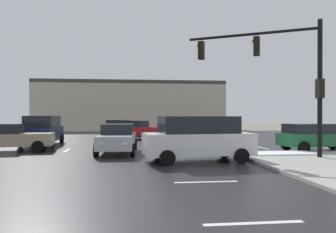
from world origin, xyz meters
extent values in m
plane|color=slate|center=(0.00, 0.00, 0.00)|extent=(120.00, 120.00, 0.00)
cube|color=#232326|center=(0.00, 0.00, 0.01)|extent=(44.00, 44.00, 0.02)
cube|color=white|center=(5.00, -4.00, 0.17)|extent=(4.00, 1.60, 0.06)
cube|color=silver|center=(0.00, -14.00, 0.02)|extent=(2.00, 0.15, 0.01)
cube|color=silver|center=(0.00, -10.00, 0.02)|extent=(2.00, 0.15, 0.01)
cube|color=silver|center=(0.00, -6.00, 0.02)|extent=(2.00, 0.15, 0.01)
cube|color=silver|center=(0.00, -2.00, 0.02)|extent=(2.00, 0.15, 0.01)
cube|color=silver|center=(0.00, 2.00, 0.02)|extent=(2.00, 0.15, 0.01)
cube|color=silver|center=(0.00, 6.00, 0.02)|extent=(2.00, 0.15, 0.01)
cube|color=silver|center=(0.00, 10.00, 0.02)|extent=(2.00, 0.15, 0.01)
cube|color=silver|center=(0.00, 14.00, 0.02)|extent=(2.00, 0.15, 0.01)
cube|color=silver|center=(0.00, 18.00, 0.02)|extent=(2.00, 0.15, 0.01)
cube|color=silver|center=(-6.00, 0.00, 0.02)|extent=(0.15, 2.00, 0.01)
cube|color=silver|center=(-2.00, 0.00, 0.02)|extent=(0.15, 2.00, 0.01)
cube|color=silver|center=(2.00, 0.00, 0.02)|extent=(0.15, 2.00, 0.01)
cube|color=silver|center=(6.00, 0.00, 0.02)|extent=(0.15, 2.00, 0.01)
cube|color=silver|center=(10.00, 0.00, 0.02)|extent=(0.15, 2.00, 0.01)
cube|color=silver|center=(3.50, -4.00, 0.02)|extent=(0.45, 7.00, 0.01)
cylinder|color=black|center=(6.48, -5.52, 3.35)|extent=(0.22, 0.22, 6.42)
cylinder|color=black|center=(3.69, -3.93, 6.16)|extent=(5.64, 3.29, 0.14)
cube|color=black|center=(3.97, -4.09, 5.54)|extent=(0.42, 0.45, 0.95)
sphere|color=yellow|center=(3.83, -4.01, 5.82)|extent=(0.20, 0.20, 0.20)
cube|color=black|center=(1.47, -2.66, 5.54)|extent=(0.42, 0.45, 0.95)
sphere|color=yellow|center=(1.33, -2.58, 5.82)|extent=(0.20, 0.20, 0.20)
cube|color=black|center=(6.48, -5.52, 3.34)|extent=(0.28, 0.36, 0.90)
cube|color=#BCB29E|center=(-2.03, 29.00, 3.17)|extent=(26.18, 8.00, 6.33)
cube|color=#3F3D3A|center=(-2.03, 29.00, 6.58)|extent=(26.18, 8.00, 0.50)
cube|color=tan|center=(-8.99, -0.22, 0.70)|extent=(4.65, 2.23, 0.70)
cylinder|color=black|center=(-7.55, 0.83, 0.35)|extent=(0.68, 0.28, 0.66)
cylinder|color=black|center=(-7.38, -0.96, 0.35)|extent=(0.68, 0.28, 0.66)
sphere|color=white|center=(-6.85, 0.57, 0.70)|extent=(0.18, 0.18, 0.18)
sphere|color=white|center=(-6.74, -0.58, 0.70)|extent=(0.18, 0.18, 0.18)
cube|color=#141E47|center=(-8.24, 3.70, 0.82)|extent=(2.00, 4.82, 0.95)
cube|color=black|center=(-8.24, 3.70, 1.67)|extent=(1.83, 3.38, 0.75)
cylinder|color=black|center=(-9.23, 5.33, 0.35)|extent=(0.23, 0.66, 0.66)
cylinder|color=black|center=(-7.28, 5.35, 0.35)|extent=(0.23, 0.66, 0.66)
cylinder|color=black|center=(-9.20, 2.06, 0.35)|extent=(0.23, 0.66, 0.66)
cylinder|color=black|center=(-7.25, 2.08, 0.35)|extent=(0.23, 0.66, 0.66)
sphere|color=white|center=(-8.89, 6.05, 0.82)|extent=(0.18, 0.18, 0.18)
sphere|color=white|center=(-7.64, 6.06, 0.82)|extent=(0.18, 0.18, 0.18)
cube|color=white|center=(0.69, -5.50, 0.82)|extent=(4.98, 2.44, 0.95)
cube|color=black|center=(0.69, -5.50, 1.67)|extent=(3.53, 2.13, 0.75)
cylinder|color=black|center=(2.22, -4.36, 0.35)|extent=(0.68, 0.29, 0.66)
cylinder|color=black|center=(2.42, -6.30, 0.35)|extent=(0.68, 0.29, 0.66)
cylinder|color=black|center=(-1.03, -4.70, 0.35)|extent=(0.68, 0.29, 0.66)
cylinder|color=black|center=(-0.83, -6.64, 0.35)|extent=(0.68, 0.29, 0.66)
sphere|color=white|center=(2.97, -4.64, 0.82)|extent=(0.18, 0.18, 0.18)
sphere|color=white|center=(3.10, -5.88, 0.82)|extent=(0.18, 0.18, 0.18)
cube|color=#B7BABF|center=(-3.00, -1.81, 0.70)|extent=(2.06, 4.60, 0.70)
cube|color=black|center=(-2.96, -1.13, 1.33)|extent=(1.80, 2.57, 0.55)
cylinder|color=black|center=(-2.19, -3.39, 0.35)|extent=(0.26, 0.67, 0.66)
cylinder|color=black|center=(-3.98, -3.28, 0.35)|extent=(0.26, 0.67, 0.66)
cylinder|color=black|center=(-2.01, -0.33, 0.35)|extent=(0.26, 0.67, 0.66)
cylinder|color=black|center=(-3.80, -0.23, 0.35)|extent=(0.26, 0.67, 0.66)
sphere|color=white|center=(-2.55, -4.04, 0.70)|extent=(0.18, 0.18, 0.18)
sphere|color=white|center=(-3.70, -3.97, 0.70)|extent=(0.18, 0.18, 0.18)
cube|color=#B21919|center=(-1.19, 9.00, 0.70)|extent=(4.57, 1.98, 0.70)
cube|color=black|center=(-1.86, 9.03, 1.33)|extent=(2.54, 1.75, 0.55)
cylinder|color=black|center=(0.38, 9.84, 0.35)|extent=(0.67, 0.25, 0.66)
cylinder|color=black|center=(0.31, 8.04, 0.35)|extent=(0.67, 0.25, 0.66)
cylinder|color=black|center=(-2.68, 9.96, 0.35)|extent=(0.67, 0.25, 0.66)
cylinder|color=black|center=(-2.75, 8.16, 0.35)|extent=(0.67, 0.25, 0.66)
sphere|color=white|center=(1.03, 9.49, 0.70)|extent=(0.18, 0.18, 0.18)
sphere|color=white|center=(0.99, 8.34, 0.70)|extent=(0.18, 0.18, 0.18)
cube|color=#195933|center=(8.53, -2.06, 0.70)|extent=(4.61, 2.08, 0.70)
cube|color=black|center=(7.85, -2.10, 1.33)|extent=(2.58, 1.81, 0.55)
cylinder|color=black|center=(10.00, -1.06, 0.35)|extent=(0.67, 0.26, 0.66)
cylinder|color=black|center=(6.94, -1.26, 0.35)|extent=(0.67, 0.26, 0.66)
cylinder|color=black|center=(7.06, -3.05, 0.35)|extent=(0.67, 0.26, 0.66)
cube|color=slate|center=(-2.69, 13.20, 0.70)|extent=(4.64, 2.19, 0.70)
cube|color=black|center=(-3.36, 13.14, 1.33)|extent=(2.61, 1.87, 0.55)
cylinder|color=black|center=(-1.25, 14.23, 0.35)|extent=(0.68, 0.28, 0.66)
cylinder|color=black|center=(-1.09, 12.44, 0.35)|extent=(0.68, 0.28, 0.66)
cylinder|color=black|center=(-4.29, 13.96, 0.35)|extent=(0.68, 0.28, 0.66)
cylinder|color=black|center=(-4.13, 12.17, 0.35)|extent=(0.68, 0.28, 0.66)
sphere|color=white|center=(-0.55, 13.97, 0.70)|extent=(0.18, 0.18, 0.18)
sphere|color=white|center=(-0.45, 12.82, 0.70)|extent=(0.18, 0.18, 0.18)
camera|label=1|loc=(-2.41, -20.23, 2.12)|focal=35.94mm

